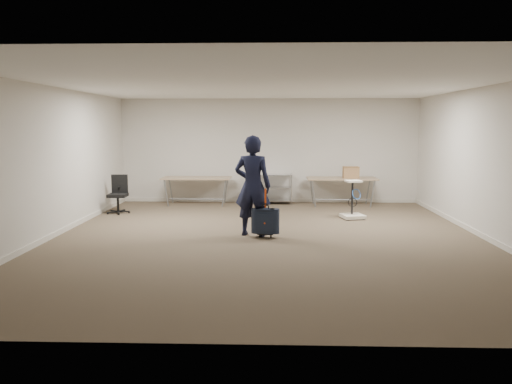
{
  "coord_description": "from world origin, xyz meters",
  "views": [
    {
      "loc": [
        0.08,
        -9.02,
        2.08
      ],
      "look_at": [
        -0.22,
        0.3,
        0.83
      ],
      "focal_mm": 35.0,
      "sensor_mm": 36.0,
      "label": 1
    }
  ],
  "objects": [
    {
      "name": "cardboard_box",
      "position": [
        2.12,
        3.89,
        0.88
      ],
      "size": [
        0.4,
        0.3,
        0.3
      ],
      "primitive_type": "cube",
      "rotation": [
        0.0,
        0.0,
        0.0
      ],
      "color": "olive",
      "rests_on": "folding_table_right"
    },
    {
      "name": "wire_shelf",
      "position": [
        0.0,
        4.2,
        0.44
      ],
      "size": [
        1.22,
        0.47,
        0.8
      ],
      "color": "silver",
      "rests_on": "ground"
    },
    {
      "name": "equipment_cart",
      "position": [
        1.9,
        2.08,
        0.23
      ],
      "size": [
        0.57,
        0.57,
        0.87
      ],
      "color": "beige",
      "rests_on": "ground"
    },
    {
      "name": "office_chair",
      "position": [
        -3.59,
        2.64,
        0.28
      ],
      "size": [
        0.55,
        0.55,
        0.91
      ],
      "color": "black",
      "rests_on": "ground"
    },
    {
      "name": "folding_table_left",
      "position": [
        -1.9,
        3.95,
        0.68
      ],
      "size": [
        1.8,
        0.75,
        0.73
      ],
      "color": "#97795C",
      "rests_on": "ground"
    },
    {
      "name": "room_shell",
      "position": [
        0.0,
        1.38,
        0.05
      ],
      "size": [
        8.0,
        9.0,
        9.0
      ],
      "color": "beige",
      "rests_on": "ground"
    },
    {
      "name": "folding_table_right",
      "position": [
        1.9,
        3.95,
        0.68
      ],
      "size": [
        1.8,
        0.75,
        0.73
      ],
      "color": "#97795C",
      "rests_on": "ground"
    },
    {
      "name": "suitcase",
      "position": [
        -0.04,
        0.09,
        0.31
      ],
      "size": [
        0.35,
        0.22,
        0.92
      ],
      "color": "#161931",
      "rests_on": "ground"
    },
    {
      "name": "ground",
      "position": [
        0.0,
        0.0,
        0.0
      ],
      "size": [
        9.0,
        9.0,
        0.0
      ],
      "primitive_type": "plane",
      "color": "#4A3C2D",
      "rests_on": "ground"
    },
    {
      "name": "person",
      "position": [
        -0.28,
        0.28,
        0.95
      ],
      "size": [
        0.77,
        0.57,
        1.9
      ],
      "primitive_type": "imported",
      "rotation": [
        0.0,
        0.0,
        2.96
      ],
      "color": "black",
      "rests_on": "ground"
    }
  ]
}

